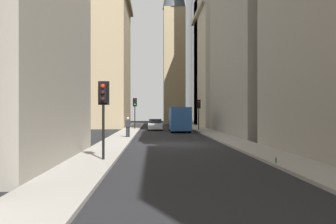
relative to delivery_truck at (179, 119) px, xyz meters
The scene contains 13 objects.
ground_plane 16.25m from the delivery_truck, behind, with size 135.00×135.00×0.00m, color black.
sidewalk_right 17.22m from the delivery_truck, 159.90° to the left, with size 90.00×2.20×0.14m, color gray.
sidewalk_left 16.47m from the delivery_truck, 169.11° to the right, with size 90.00×2.20×0.14m, color gray.
building_left_far 20.01m from the delivery_truck, 31.32° to the right, with size 14.30×10.50×21.61m.
building_right_far 20.93m from the delivery_truck, 40.41° to the left, with size 14.92×10.50×22.48m.
church_spire 32.13m from the delivery_truck, ahead, with size 4.43×4.43×35.35m.
delivery_truck is the anchor object (origin of this frame).
sedan_white 5.22m from the delivery_truck, 32.90° to the left, with size 4.30×1.78×1.42m.
traffic_light_foreground 26.19m from the delivery_truck, 168.15° to the left, with size 0.43×0.52×3.61m.
traffic_light_midblock 7.78m from the delivery_truck, 45.67° to the left, with size 0.43×0.52×4.00m.
traffic_light_far_junction 4.29m from the delivery_truck, 40.46° to the right, with size 0.43×0.52×3.71m.
pedestrian 11.83m from the delivery_truck, 153.54° to the left, with size 0.26×0.44×1.73m.
discarded_bottle 27.19m from the delivery_truck, behind, with size 0.07×0.07×0.27m.
Camera 1 is at (-26.38, 1.69, 2.33)m, focal length 39.13 mm.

